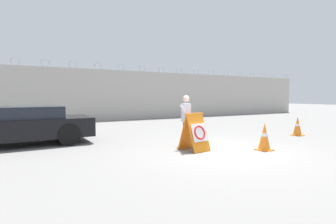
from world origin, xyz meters
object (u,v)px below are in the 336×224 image
(barricade_sign, at_px, (195,132))
(parked_car_front_coupe, at_px, (21,125))
(traffic_cone_mid, at_px, (264,137))
(security_guard, at_px, (186,118))
(traffic_cone_near, at_px, (297,126))

(barricade_sign, distance_m, parked_car_front_coupe, 5.67)
(traffic_cone_mid, xyz_separation_m, parked_car_front_coupe, (-6.30, 4.43, 0.25))
(traffic_cone_mid, bearing_deg, barricade_sign, 151.88)
(barricade_sign, relative_size, security_guard, 0.68)
(security_guard, relative_size, traffic_cone_mid, 2.02)
(traffic_cone_near, bearing_deg, traffic_cone_mid, -158.94)
(parked_car_front_coupe, bearing_deg, traffic_cone_mid, 143.54)
(barricade_sign, relative_size, traffic_cone_mid, 1.38)
(barricade_sign, xyz_separation_m, parked_car_front_coupe, (-4.49, 3.46, 0.10))
(security_guard, distance_m, parked_car_front_coupe, 5.38)
(security_guard, height_order, parked_car_front_coupe, security_guard)
(barricade_sign, height_order, security_guard, security_guard)
(barricade_sign, height_order, parked_car_front_coupe, parked_car_front_coupe)
(traffic_cone_near, relative_size, traffic_cone_mid, 0.95)
(barricade_sign, bearing_deg, traffic_cone_mid, -36.31)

